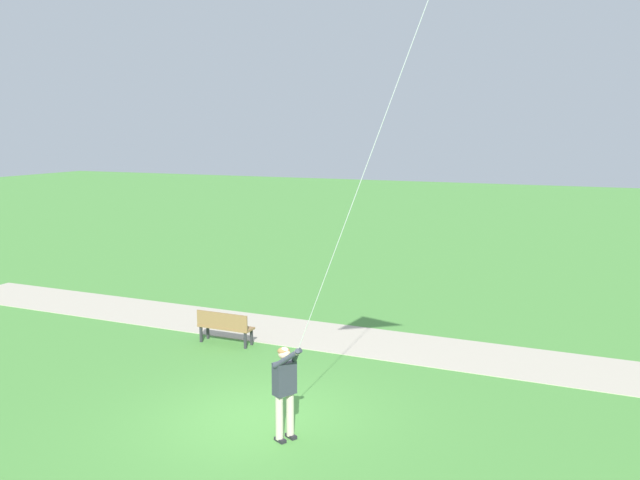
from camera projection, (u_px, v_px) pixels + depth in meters
The scene contains 4 objects.
ground_plane at pixel (258, 419), 13.06m from camera, with size 120.00×120.00×0.00m, color #4C8E3D.
walkway_path at pixel (429, 350), 17.11m from camera, with size 2.40×32.00×0.02m, color #B7AD99.
person_kite_flyer at pixel (285, 384), 12.03m from camera, with size 0.51×0.62×1.83m.
park_bench_near_walkway at pixel (224, 325), 17.53m from camera, with size 0.45×1.50×0.88m.
Camera 1 is at (10.83, 6.01, 5.54)m, focal length 37.93 mm.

